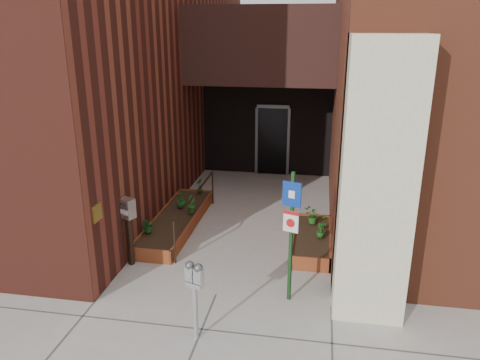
% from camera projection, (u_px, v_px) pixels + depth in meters
% --- Properties ---
extents(ground, '(80.00, 80.00, 0.00)m').
position_uv_depth(ground, '(216.00, 295.00, 8.22)').
color(ground, '#9E9991').
rests_on(ground, ground).
extents(architecture, '(20.00, 14.60, 10.00)m').
position_uv_depth(architecture, '(261.00, 8.00, 13.13)').
color(architecture, maroon).
rests_on(architecture, ground).
extents(planter_left, '(0.90, 3.60, 0.30)m').
position_uv_depth(planter_left, '(177.00, 222.00, 10.96)').
color(planter_left, brown).
rests_on(planter_left, ground).
extents(planter_right, '(0.80, 2.20, 0.30)m').
position_uv_depth(planter_right, '(312.00, 241.00, 9.97)').
color(planter_right, brown).
rests_on(planter_right, ground).
extents(handrail, '(0.04, 3.34, 0.90)m').
position_uv_depth(handrail, '(196.00, 199.00, 10.64)').
color(handrail, black).
rests_on(handrail, ground).
extents(parking_meter, '(0.30, 0.19, 1.28)m').
position_uv_depth(parking_meter, '(194.00, 280.00, 6.77)').
color(parking_meter, '#A7A7AA').
rests_on(parking_meter, ground).
extents(sign_post, '(0.31, 0.12, 2.31)m').
position_uv_depth(sign_post, '(291.00, 224.00, 7.64)').
color(sign_post, '#153A18').
rests_on(sign_post, ground).
extents(payment_dropbox, '(0.33, 0.30, 1.39)m').
position_uv_depth(payment_dropbox, '(128.00, 218.00, 8.96)').
color(payment_dropbox, black).
rests_on(payment_dropbox, ground).
extents(shrub_left_a, '(0.42, 0.42, 0.33)m').
position_uv_depth(shrub_left_a, '(148.00, 225.00, 9.96)').
color(shrub_left_a, '#19591D').
rests_on(shrub_left_a, planter_left).
extents(shrub_left_b, '(0.31, 0.31, 0.41)m').
position_uv_depth(shrub_left_b, '(191.00, 204.00, 11.00)').
color(shrub_left_b, '#20631C').
rests_on(shrub_left_b, planter_left).
extents(shrub_left_c, '(0.32, 0.32, 0.40)m').
position_uv_depth(shrub_left_c, '(181.00, 199.00, 11.32)').
color(shrub_left_c, '#19571D').
rests_on(shrub_left_c, planter_left).
extents(shrub_left_d, '(0.27, 0.27, 0.40)m').
position_uv_depth(shrub_left_d, '(200.00, 186.00, 12.27)').
color(shrub_left_d, '#1A5518').
rests_on(shrub_left_d, planter_left).
extents(shrub_right_a, '(0.25, 0.25, 0.31)m').
position_uv_depth(shrub_right_a, '(321.00, 230.00, 9.71)').
color(shrub_right_a, '#1D5518').
rests_on(shrub_right_a, planter_right).
extents(shrub_right_b, '(0.18, 0.18, 0.31)m').
position_uv_depth(shrub_right_b, '(324.00, 222.00, 10.15)').
color(shrub_right_b, '#2A611B').
rests_on(shrub_right_b, planter_right).
extents(shrub_right_c, '(0.47, 0.47, 0.37)m').
position_uv_depth(shrub_right_c, '(313.00, 216.00, 10.39)').
color(shrub_right_c, '#25621C').
rests_on(shrub_right_c, planter_right).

